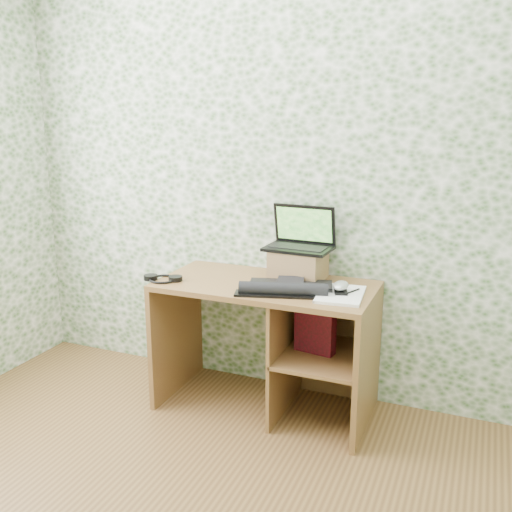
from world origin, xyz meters
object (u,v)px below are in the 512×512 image
at_px(laptop, 301,239).
at_px(keyboard, 287,288).
at_px(desk, 280,329).
at_px(notepad, 341,294).
at_px(riser, 298,265).

height_order(laptop, keyboard, laptop).
xyz_separation_m(desk, notepad, (0.36, -0.09, 0.28)).
relative_size(desk, notepad, 3.69).
height_order(riser, notepad, riser).
relative_size(riser, keyboard, 0.56).
height_order(keyboard, notepad, keyboard).
bearing_deg(keyboard, notepad, -6.61).
bearing_deg(riser, desk, -117.81).
relative_size(desk, laptop, 3.21).
distance_m(desk, laptop, 0.53).
height_order(laptop, notepad, laptop).
height_order(desk, laptop, laptop).
relative_size(desk, riser, 4.18).
distance_m(desk, riser, 0.38).
bearing_deg(keyboard, laptop, 78.73).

